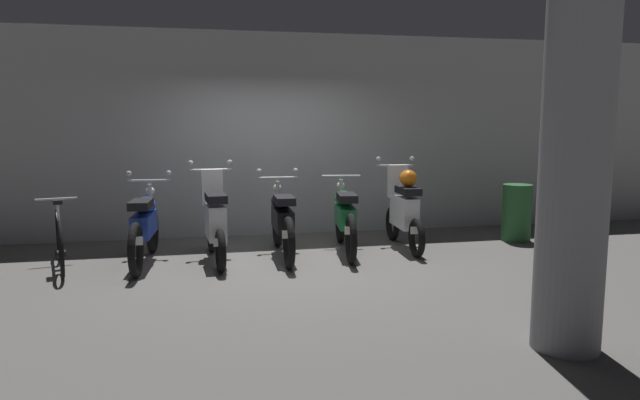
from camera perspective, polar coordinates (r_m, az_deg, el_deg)
The scene contains 10 objects.
ground_plane at distance 7.55m, azimuth -3.35°, elevation -6.10°, with size 80.00×80.00×0.00m, color #565451.
back_wall at distance 9.35m, azimuth -5.32°, elevation 6.39°, with size 16.00×0.30×3.18m, color #9EA0A3.
motorbike_slot_0 at distance 7.69m, azimuth -16.89°, elevation -2.42°, with size 0.59×1.95×1.15m.
motorbike_slot_1 at distance 7.62m, azimuth -10.31°, elevation -2.03°, with size 0.59×1.68×1.29m.
motorbike_slot_2 at distance 7.77m, azimuth -3.74°, elevation -2.00°, with size 0.59×1.95×1.15m.
motorbike_slot_3 at distance 8.02m, azimuth 2.48°, elevation -1.71°, with size 0.56×1.94×1.03m.
motorbike_slot_4 at distance 8.34m, azimuth 8.24°, elevation -0.87°, with size 0.59×1.68×1.29m.
bicycle at distance 7.83m, azimuth -24.27°, elevation -3.57°, with size 0.57×1.69×0.89m.
support_pillar at distance 4.86m, azimuth 23.89°, elevation 4.61°, with size 0.53×0.53×3.18m, color gray.
trash_bin at distance 9.28m, azimuth 18.79°, elevation -1.19°, with size 0.43×0.43×0.86m, color #26592D.
Camera 1 is at (-1.09, -7.25, 1.80)m, focal length 32.50 mm.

